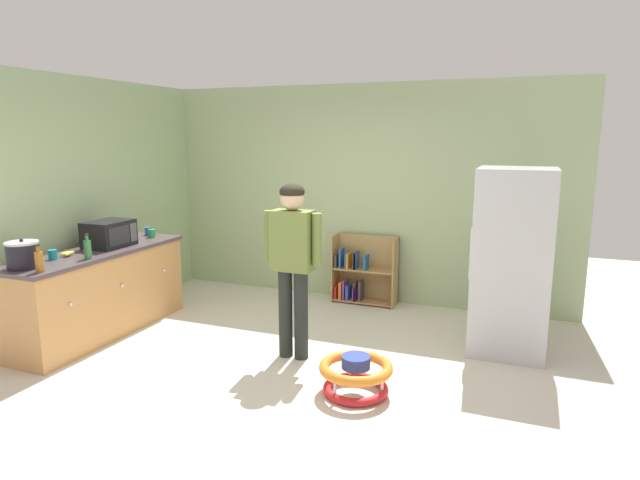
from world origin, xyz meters
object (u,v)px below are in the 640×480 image
(microwave, at_px, (109,234))
(teal_cup, at_px, (53,255))
(blue_cup, at_px, (148,231))
(orange_cup, at_px, (35,255))
(amber_bottle, at_px, (39,261))
(refrigerator, at_px, (512,262))
(bookshelf, at_px, (361,274))
(crock_pot, at_px, (23,255))
(baby_walker, at_px, (356,375))
(green_cup, at_px, (152,233))
(banana_bunch, at_px, (68,253))
(red_cup, at_px, (123,235))
(green_glass_bottle, at_px, (88,249))
(standing_person, at_px, (293,254))
(kitchen_counter, at_px, (99,292))

(microwave, xyz_separation_m, teal_cup, (-0.06, -0.69, -0.09))
(blue_cup, distance_m, orange_cup, 1.47)
(amber_bottle, height_order, blue_cup, amber_bottle)
(microwave, bearing_deg, teal_cup, -95.17)
(refrigerator, distance_m, teal_cup, 4.39)
(bookshelf, height_order, amber_bottle, amber_bottle)
(crock_pot, distance_m, blue_cup, 1.75)
(refrigerator, relative_size, microwave, 3.71)
(baby_walker, height_order, green_cup, green_cup)
(crock_pot, bearing_deg, banana_bunch, 92.38)
(crock_pot, xyz_separation_m, red_cup, (-0.14, 1.43, -0.07))
(baby_walker, xyz_separation_m, orange_cup, (-3.16, -0.22, 0.79))
(green_glass_bottle, bearing_deg, orange_cup, -154.86)
(standing_person, height_order, amber_bottle, standing_person)
(teal_cup, distance_m, red_cup, 1.08)
(kitchen_counter, relative_size, amber_bottle, 8.43)
(crock_pot, xyz_separation_m, blue_cup, (-0.04, 1.75, -0.07))
(bookshelf, height_order, standing_person, standing_person)
(crock_pot, bearing_deg, bookshelf, 51.55)
(teal_cup, relative_size, green_cup, 1.00)
(teal_cup, bearing_deg, blue_cup, 89.92)
(microwave, distance_m, amber_bottle, 1.12)
(refrigerator, xyz_separation_m, banana_bunch, (-4.10, -1.38, 0.04))
(amber_bottle, xyz_separation_m, green_cup, (-0.16, 1.70, -0.05))
(crock_pot, height_order, blue_cup, crock_pot)
(amber_bottle, bearing_deg, crock_pot, 167.48)
(blue_cup, bearing_deg, kitchen_counter, -85.44)
(amber_bottle, relative_size, green_cup, 2.59)
(standing_person, xyz_separation_m, red_cup, (-2.34, 0.43, -0.06))
(kitchen_counter, height_order, teal_cup, teal_cup)
(teal_cup, xyz_separation_m, green_cup, (0.13, 1.29, 0.00))
(orange_cup, bearing_deg, green_glass_bottle, 25.14)
(teal_cup, bearing_deg, amber_bottle, -54.07)
(kitchen_counter, xyz_separation_m, standing_person, (2.16, 0.17, 0.55))
(crock_pot, distance_m, orange_cup, 0.35)
(banana_bunch, height_order, amber_bottle, amber_bottle)
(standing_person, bearing_deg, green_cup, 162.95)
(kitchen_counter, relative_size, refrigerator, 1.17)
(standing_person, distance_m, banana_bunch, 2.27)
(kitchen_counter, bearing_deg, baby_walker, -6.08)
(amber_bottle, xyz_separation_m, blue_cup, (-0.30, 1.80, -0.05))
(standing_person, relative_size, green_cup, 17.34)
(banana_bunch, height_order, teal_cup, teal_cup)
(green_cup, bearing_deg, amber_bottle, -84.51)
(banana_bunch, bearing_deg, red_cup, 97.24)
(kitchen_counter, distance_m, amber_bottle, 1.06)
(green_glass_bottle, bearing_deg, amber_bottle, -89.75)
(red_cup, bearing_deg, microwave, -67.30)
(refrigerator, distance_m, green_glass_bottle, 4.07)
(kitchen_counter, distance_m, standing_person, 2.24)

